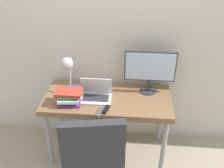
{
  "coord_description": "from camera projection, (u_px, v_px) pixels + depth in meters",
  "views": [
    {
      "loc": [
        0.24,
        -1.91,
        2.24
      ],
      "look_at": [
        0.05,
        0.27,
        0.93
      ],
      "focal_mm": 42.0,
      "sensor_mm": 36.0,
      "label": 1
    }
  ],
  "objects": [
    {
      "name": "desk_lamp",
      "position": [
        68.0,
        68.0,
        2.55
      ],
      "size": [
        0.15,
        0.31,
        0.44
      ],
      "color": "#4C4C51",
      "rests_on": "desk"
    },
    {
      "name": "laptop",
      "position": [
        96.0,
        94.0,
        2.64
      ],
      "size": [
        0.31,
        0.22,
        0.22
      ],
      "color": "silver",
      "rests_on": "desk"
    },
    {
      "name": "monitor",
      "position": [
        150.0,
        69.0,
        2.64
      ],
      "size": [
        0.52,
        0.18,
        0.45
      ],
      "color": "#333338",
      "rests_on": "desk"
    },
    {
      "name": "office_chair",
      "position": [
        94.0,
        163.0,
        2.11
      ],
      "size": [
        0.57,
        0.58,
        1.12
      ],
      "color": "black",
      "rests_on": "ground_plane"
    },
    {
      "name": "book_stack",
      "position": [
        69.0,
        97.0,
        2.54
      ],
      "size": [
        0.26,
        0.22,
        0.14
      ],
      "color": "#753384",
      "rests_on": "desk"
    },
    {
      "name": "media_remote",
      "position": [
        106.0,
        109.0,
        2.48
      ],
      "size": [
        0.07,
        0.14,
        0.02
      ],
      "color": "black",
      "rests_on": "desk"
    },
    {
      "name": "wall_back",
      "position": [
        111.0,
        33.0,
        2.7
      ],
      "size": [
        8.0,
        0.05,
        2.6
      ],
      "color": "beige",
      "rests_on": "ground_plane"
    },
    {
      "name": "desk",
      "position": [
        107.0,
        104.0,
        2.71
      ],
      "size": [
        1.3,
        0.6,
        0.75
      ],
      "color": "brown",
      "rests_on": "ground_plane"
    },
    {
      "name": "tv_remote",
      "position": [
        100.0,
        112.0,
        2.45
      ],
      "size": [
        0.08,
        0.16,
        0.02
      ],
      "color": "#4C4C51",
      "rests_on": "desk"
    }
  ]
}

